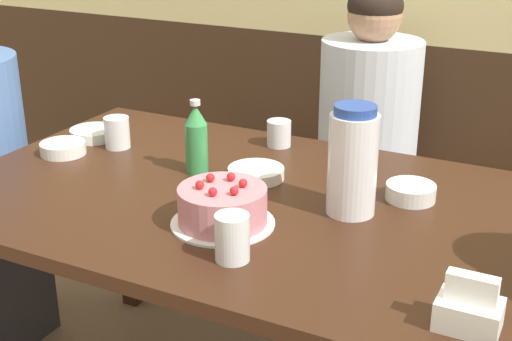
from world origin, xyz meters
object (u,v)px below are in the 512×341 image
Objects in this scene: soju_bottle at (196,138)px; glass_tumbler_short at (117,132)px; glass_water_tall at (232,238)px; birthday_cake at (223,207)px; person_pale_blue_shirt at (365,173)px; glass_shot_small at (279,133)px; bowl_side_dish at (411,192)px; bowl_soup_white at (94,133)px; water_pitcher at (353,161)px; bowl_sauce_shallow at (256,173)px; bowl_rice_small at (63,148)px; bench_seat at (347,242)px; napkin_holder at (469,309)px.

glass_tumbler_short is at bearing 169.07° from soju_bottle.
glass_water_tall is (0.32, -0.38, -0.04)m from soju_bottle.
birthday_cake is 0.93m from person_pale_blue_shirt.
bowl_side_dish is at bearing -24.52° from glass_shot_small.
glass_water_tall is (0.74, -0.47, 0.03)m from bowl_soup_white.
bowl_sauce_shallow is (-0.29, 0.09, -0.11)m from water_pitcher.
bowl_sauce_shallow is 0.44m from glass_water_tall.
glass_water_tall is 0.77m from glass_tumbler_short.
bowl_rice_small is 1.68× the size of glass_shot_small.
bench_seat is at bearing 54.79° from glass_tumbler_short.
bench_seat is 1.43m from napkin_holder.
person_pale_blue_shirt is at bearing 116.78° from napkin_holder.
napkin_holder is 1.09× the size of glass_water_tall.
person_pale_blue_shirt is at bearing -48.99° from bench_seat.
bowl_side_dish is at bearing 27.65° from person_pale_blue_shirt.
birthday_cake is 0.61m from glass_tumbler_short.
soju_bottle is 0.32m from glass_tumbler_short.
glass_shot_small is at bearing 33.35° from bowl_rice_small.
napkin_holder is (0.80, -0.41, -0.06)m from soju_bottle.
person_pale_blue_shirt is (0.09, -0.10, 0.33)m from bench_seat.
glass_tumbler_short is 1.19× the size of glass_shot_small.
glass_shot_small reaches higher than bench_seat.
bowl_soup_white is 0.15m from bowl_rice_small.
glass_tumbler_short is at bearing -44.25° from person_pale_blue_shirt.
bowl_sauce_shallow is at bearing 101.55° from birthday_cake.
birthday_cake is 0.34m from soju_bottle.
glass_water_tall is (-0.14, -0.33, -0.08)m from water_pitcher.
bowl_rice_small is at bearing -172.05° from bowl_side_dish.
soju_bottle is at bearing 7.80° from bowl_rice_small.
napkin_holder is at bearing -16.37° from bowl_rice_small.
napkin_holder reaches higher than bench_seat.
person_pale_blue_shirt reaches higher than bowl_rice_small.
bench_seat is 1.13m from bowl_rice_small.
glass_tumbler_short reaches higher than bowl_soup_white.
bench_seat is 21.65× the size of napkin_holder.
person_pale_blue_shirt is (-0.19, 0.70, -0.32)m from water_pitcher.
bowl_sauce_shallow is (-0.06, 0.28, -0.03)m from birthday_cake.
glass_shot_small is at bearing 135.35° from water_pitcher.
water_pitcher is 0.33m from bowl_sauce_shallow.
water_pitcher is at bearing -9.51° from bowl_soup_white.
bowl_side_dish is (0.38, -0.67, 0.54)m from bench_seat.
bowl_soup_white is 1.41× the size of glass_water_tall.
person_pale_blue_shirt reaches higher than bowl_sauce_shallow.
person_pale_blue_shirt reaches higher than birthday_cake.
glass_tumbler_short is (-0.49, -0.69, 0.57)m from bench_seat.
bowl_side_dish is (0.11, 0.14, -0.11)m from water_pitcher.
glass_shot_small is (-0.07, -0.46, 0.56)m from bench_seat.
soju_bottle is (-0.18, -0.75, 0.61)m from bench_seat.
person_pale_blue_shirt is (0.16, 0.36, -0.23)m from glass_shot_small.
napkin_holder is 1.43× the size of glass_shot_small.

